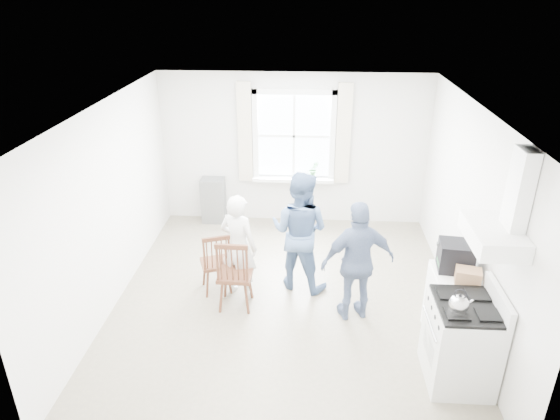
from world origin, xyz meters
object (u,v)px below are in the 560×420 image
(gas_stove, at_px, (461,342))
(stereo_stack, at_px, (456,256))
(windsor_chair_b, at_px, (233,269))
(person_mid, at_px, (300,231))
(low_cabinet, at_px, (451,305))
(windsor_chair_a, at_px, (216,258))
(person_right, at_px, (358,262))
(person_left, at_px, (239,246))

(gas_stove, bearing_deg, stereo_stack, 86.01)
(windsor_chair_b, bearing_deg, person_mid, 38.85)
(low_cabinet, relative_size, stereo_stack, 2.18)
(gas_stove, bearing_deg, windsor_chair_a, 153.21)
(gas_stove, relative_size, person_mid, 0.66)
(low_cabinet, distance_m, person_right, 1.19)
(person_mid, bearing_deg, windsor_chair_b, 58.92)
(stereo_stack, distance_m, windsor_chair_b, 2.66)
(low_cabinet, relative_size, person_mid, 0.53)
(gas_stove, bearing_deg, person_mid, 135.45)
(person_right, bearing_deg, person_left, -29.82)
(gas_stove, relative_size, stereo_stack, 2.71)
(windsor_chair_b, bearing_deg, person_left, 87.09)
(low_cabinet, xyz_separation_m, windsor_chair_b, (-2.63, 0.36, 0.17))
(stereo_stack, xyz_separation_m, person_left, (-2.59, 0.67, -0.33))
(windsor_chair_a, relative_size, person_left, 0.62)
(stereo_stack, xyz_separation_m, person_mid, (-1.80, 0.95, -0.22))
(windsor_chair_a, bearing_deg, stereo_stack, -12.94)
(gas_stove, relative_size, low_cabinet, 1.24)
(stereo_stack, xyz_separation_m, windsor_chair_b, (-2.61, 0.29, -0.45))
(low_cabinet, bearing_deg, windsor_chair_b, 172.13)
(windsor_chair_a, distance_m, person_mid, 1.17)
(low_cabinet, bearing_deg, person_left, 164.14)
(windsor_chair_a, bearing_deg, windsor_chair_b, -52.46)
(windsor_chair_b, height_order, person_mid, person_mid)
(person_left, bearing_deg, low_cabinet, -171.57)
(stereo_stack, height_order, person_left, person_left)
(stereo_stack, bearing_deg, windsor_chair_a, 167.06)
(person_mid, relative_size, person_right, 1.07)
(windsor_chair_a, bearing_deg, gas_stove, -26.79)
(stereo_stack, height_order, windsor_chair_b, stereo_stack)
(gas_stove, distance_m, stereo_stack, 0.97)
(low_cabinet, height_order, windsor_chair_b, windsor_chair_b)
(person_right, bearing_deg, person_mid, -57.82)
(low_cabinet, height_order, stereo_stack, stereo_stack)
(gas_stove, bearing_deg, low_cabinet, 84.32)
(stereo_stack, bearing_deg, windsor_chair_b, 173.59)
(windsor_chair_b, height_order, person_right, person_right)
(gas_stove, xyz_separation_m, person_mid, (-1.74, 1.72, 0.36))
(stereo_stack, bearing_deg, person_mid, 152.22)
(windsor_chair_b, relative_size, person_left, 0.69)
(person_mid, bearing_deg, person_left, 39.27)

